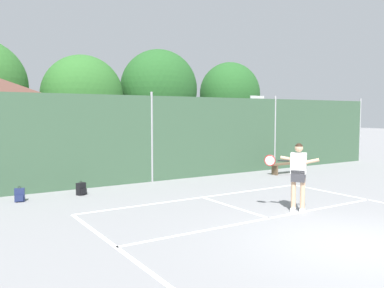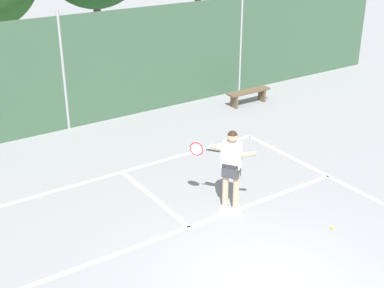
{
  "view_description": "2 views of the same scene",
  "coord_description": "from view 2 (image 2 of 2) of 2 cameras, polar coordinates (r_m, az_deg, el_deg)",
  "views": [
    {
      "loc": [
        -7.01,
        -4.88,
        2.64
      ],
      "look_at": [
        0.61,
        7.06,
        1.57
      ],
      "focal_mm": 37.55,
      "sensor_mm": 36.0,
      "label": 1
    },
    {
      "loc": [
        -5.07,
        -5.17,
        5.94
      ],
      "look_at": [
        1.06,
        3.96,
        1.07
      ],
      "focal_mm": 49.1,
      "sensor_mm": 36.0,
      "label": 2
    }
  ],
  "objects": [
    {
      "name": "basketball_hoop",
      "position": [
        20.15,
        3.05,
        13.49
      ],
      "size": [
        0.9,
        0.67,
        3.55
      ],
      "color": "#284CB2",
      "rests_on": "ground"
    },
    {
      "name": "tennis_player",
      "position": [
        11.02,
        4.25,
        -2.14
      ],
      "size": [
        0.95,
        1.15,
        1.85
      ],
      "color": "silver",
      "rests_on": "ground"
    },
    {
      "name": "chainlink_fence",
      "position": [
        15.64,
        -13.78,
        7.36
      ],
      "size": [
        26.09,
        0.09,
        3.48
      ],
      "color": "#38563D",
      "rests_on": "ground"
    },
    {
      "name": "courtside_bench",
      "position": [
        17.74,
        6.16,
        5.43
      ],
      "size": [
        1.6,
        0.36,
        0.48
      ],
      "color": "brown",
      "rests_on": "ground"
    },
    {
      "name": "tennis_ball",
      "position": [
        11.22,
        14.98,
        -8.78
      ],
      "size": [
        0.07,
        0.07,
        0.07
      ],
      "primitive_type": "sphere",
      "color": "#CCE033",
      "rests_on": "ground"
    },
    {
      "name": "court_markings",
      "position": [
        9.73,
        5.86,
        -13.84
      ],
      "size": [
        8.3,
        11.1,
        0.01
      ],
      "color": "white",
      "rests_on": "ground"
    }
  ]
}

